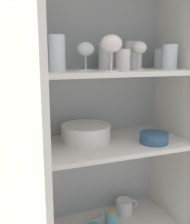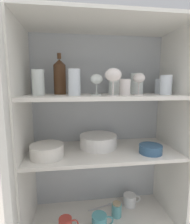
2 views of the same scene
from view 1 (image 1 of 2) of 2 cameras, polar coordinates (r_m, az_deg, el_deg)
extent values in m
cube|color=#B2B7BC|center=(1.44, -3.15, -4.81)|extent=(0.95, 0.02, 1.50)
cube|color=white|center=(1.47, 16.91, -4.94)|extent=(0.02, 0.43, 1.50)
cube|color=silver|center=(1.26, -0.35, -7.31)|extent=(0.91, 0.39, 0.02)
cube|color=silver|center=(1.19, -0.37, 8.61)|extent=(0.91, 0.39, 0.02)
cube|color=silver|center=(0.79, -18.12, -20.31)|extent=(0.16, 0.46, 1.50)
cylinder|color=white|center=(1.11, -8.29, 12.53)|extent=(0.07, 0.07, 0.15)
cylinder|color=white|center=(1.43, 14.22, 11.19)|extent=(0.07, 0.07, 0.10)
cylinder|color=white|center=(1.32, 8.36, 12.12)|extent=(0.08, 0.08, 0.13)
cylinder|color=white|center=(1.36, 1.98, 11.37)|extent=(0.06, 0.06, 0.09)
cylinder|color=white|center=(1.13, -19.17, 11.95)|extent=(0.07, 0.07, 0.14)
cylinder|color=white|center=(1.25, 2.47, 12.05)|extent=(0.07, 0.07, 0.12)
cylinder|color=silver|center=(1.17, 6.08, 11.21)|extent=(0.06, 0.06, 0.09)
cylinder|color=white|center=(1.33, 15.93, 11.46)|extent=(0.07, 0.07, 0.12)
cylinder|color=silver|center=(1.08, 3.52, 8.94)|extent=(0.06, 0.06, 0.01)
cylinder|color=silver|center=(1.08, 3.55, 10.95)|extent=(0.01, 0.01, 0.07)
ellipsoid|color=silver|center=(1.08, 3.60, 14.66)|extent=(0.09, 0.09, 0.07)
cylinder|color=white|center=(1.16, -2.04, 9.15)|extent=(0.06, 0.06, 0.01)
cylinder|color=white|center=(1.16, -2.05, 10.69)|extent=(0.01, 0.01, 0.06)
ellipsoid|color=white|center=(1.16, -2.07, 13.55)|extent=(0.07, 0.07, 0.06)
cylinder|color=silver|center=(1.23, 9.41, 9.18)|extent=(0.06, 0.06, 0.01)
cylinder|color=silver|center=(1.23, 9.47, 10.83)|extent=(0.01, 0.01, 0.07)
ellipsoid|color=silver|center=(1.23, 9.57, 13.63)|extent=(0.07, 0.07, 0.06)
cylinder|color=#4C2D19|center=(1.22, -13.69, 13.06)|extent=(0.08, 0.08, 0.18)
cone|color=#4C2D19|center=(1.22, -13.95, 18.09)|extent=(0.08, 0.08, 0.03)
cylinder|color=#4C2D19|center=(1.23, -14.04, 19.71)|extent=(0.02, 0.02, 0.03)
cylinder|color=white|center=(1.29, -1.96, -6.06)|extent=(0.24, 0.24, 0.01)
cylinder|color=white|center=(1.29, -1.96, -5.68)|extent=(0.24, 0.24, 0.01)
cylinder|color=white|center=(1.29, -1.97, -5.30)|extent=(0.24, 0.24, 0.01)
cylinder|color=white|center=(1.29, -1.97, -4.92)|extent=(0.24, 0.24, 0.01)
cylinder|color=white|center=(1.28, -1.97, -4.53)|extent=(0.24, 0.24, 0.01)
cylinder|color=white|center=(1.28, -1.98, -4.15)|extent=(0.24, 0.24, 0.01)
cylinder|color=white|center=(1.28, -1.98, -3.76)|extent=(0.24, 0.24, 0.01)
cylinder|color=white|center=(1.28, -1.98, -3.37)|extent=(0.24, 0.24, 0.01)
cylinder|color=white|center=(1.27, -1.98, -2.98)|extent=(0.24, 0.24, 0.01)
cylinder|color=silver|center=(1.11, -15.45, -7.79)|extent=(0.19, 0.19, 0.07)
torus|color=silver|center=(1.10, -15.54, -6.17)|extent=(0.18, 0.18, 0.01)
cylinder|color=#33567A|center=(1.29, 12.70, -5.50)|extent=(0.13, 0.13, 0.05)
torus|color=#33567A|center=(1.28, 12.75, -4.59)|extent=(0.13, 0.13, 0.01)
cylinder|color=white|center=(1.60, 6.37, -19.79)|extent=(0.09, 0.09, 0.08)
torus|color=white|center=(1.63, 8.24, -19.23)|extent=(0.06, 0.01, 0.06)
cylinder|color=#5BA3A8|center=(1.49, 3.53, -22.42)|extent=(0.07, 0.07, 0.09)
cylinder|color=tan|center=(1.46, 3.55, -20.86)|extent=(0.06, 0.06, 0.01)
cylinder|color=silver|center=(1.55, -1.79, -22.64)|extent=(0.17, 0.05, 0.01)
ellipsoid|color=silver|center=(1.59, 1.02, -21.55)|extent=(0.04, 0.03, 0.01)
camera|label=2|loc=(0.23, 49.55, 7.84)|focal=28.00mm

